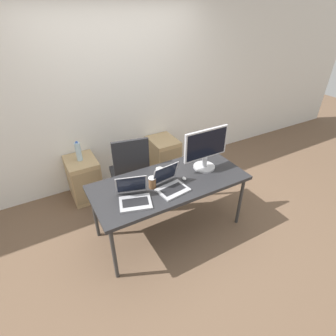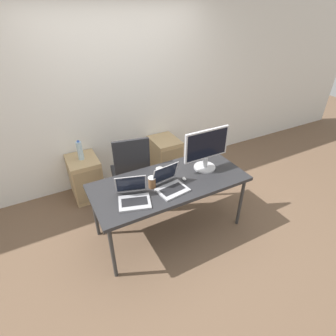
% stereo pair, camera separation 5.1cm
% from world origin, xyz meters
% --- Properties ---
extents(ground_plane, '(14.00, 14.00, 0.00)m').
position_xyz_m(ground_plane, '(0.00, 0.00, 0.00)').
color(ground_plane, brown).
extents(wall_back, '(10.00, 0.05, 2.60)m').
position_xyz_m(wall_back, '(0.00, 1.46, 1.30)').
color(wall_back, silver).
rests_on(wall_back, ground_plane).
extents(desk, '(1.75, 0.78, 0.73)m').
position_xyz_m(desk, '(0.00, 0.00, 0.69)').
color(desk, '#28282B').
rests_on(desk, ground_plane).
extents(office_chair, '(0.56, 0.60, 1.07)m').
position_xyz_m(office_chair, '(-0.20, 0.71, 0.40)').
color(office_chair, '#232326').
rests_on(office_chair, ground_plane).
extents(cabinet_left, '(0.40, 0.50, 0.61)m').
position_xyz_m(cabinet_left, '(-0.73, 1.18, 0.30)').
color(cabinet_left, tan).
rests_on(cabinet_left, ground_plane).
extents(cabinet_right, '(0.40, 0.50, 0.61)m').
position_xyz_m(cabinet_right, '(0.55, 1.18, 0.30)').
color(cabinet_right, tan).
rests_on(cabinet_right, ground_plane).
extents(water_bottle, '(0.07, 0.07, 0.28)m').
position_xyz_m(water_bottle, '(-0.73, 1.18, 0.74)').
color(water_bottle, silver).
rests_on(water_bottle, cabinet_left).
extents(laptop_left, '(0.37, 0.39, 0.25)m').
position_xyz_m(laptop_left, '(-0.48, -0.12, 0.79)').
color(laptop_left, '#ADADB2').
rests_on(laptop_left, desk).
extents(laptop_right, '(0.34, 0.35, 0.25)m').
position_xyz_m(laptop_right, '(-0.06, -0.12, 0.79)').
color(laptop_right, '#ADADB2').
rests_on(laptop_right, desk).
extents(monitor, '(0.57, 0.26, 0.50)m').
position_xyz_m(monitor, '(0.50, 0.04, 0.99)').
color(monitor, '#B7B7BC').
rests_on(monitor, desk).
extents(mouse, '(0.04, 0.06, 0.03)m').
position_xyz_m(mouse, '(0.15, -0.06, 0.75)').
color(mouse, silver).
rests_on(mouse, desk).
extents(coffee_cup_white, '(0.08, 0.08, 0.12)m').
position_xyz_m(coffee_cup_white, '(-0.06, 0.12, 0.79)').
color(coffee_cup_white, white).
rests_on(coffee_cup_white, desk).
extents(coffee_cup_brown, '(0.08, 0.08, 0.13)m').
position_xyz_m(coffee_cup_brown, '(-0.22, -0.01, 0.80)').
color(coffee_cup_brown, brown).
rests_on(coffee_cup_brown, desk).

